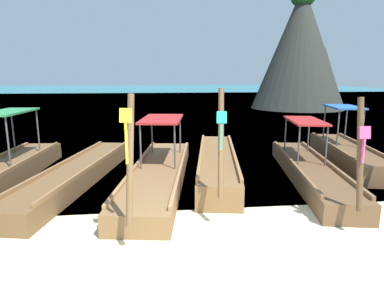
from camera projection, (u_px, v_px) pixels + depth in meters
ground at (221, 265)px, 5.50m from camera, size 120.00×120.00×0.00m
sea_water at (160, 92)px, 66.21m from camera, size 120.00×120.00×0.00m
longtail_boat_blue_ribbon at (0, 173)px, 9.54m from camera, size 1.65×7.10×2.34m
longtail_boat_red_ribbon at (78, 174)px, 9.73m from camera, size 2.45×7.31×2.44m
longtail_boat_yellow_ribbon at (159, 173)px, 9.70m from camera, size 2.41×7.48×2.81m
longtail_boat_turquoise_ribbon at (217, 163)px, 10.62m from camera, size 2.19×7.16×2.86m
longtail_boat_pink_ribbon at (309, 170)px, 10.00m from camera, size 2.34×6.92×2.71m
longtail_boat_violet_ribbon at (346, 154)px, 11.72m from camera, size 2.20×5.90×2.61m
karst_rock at (303, 51)px, 31.80m from camera, size 9.62×8.92×11.92m
mooring_buoy_near at (324, 139)px, 15.08m from camera, size 0.53×0.53×0.53m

